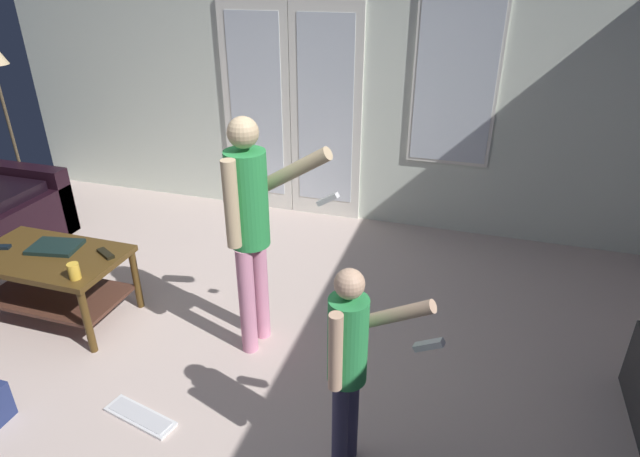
# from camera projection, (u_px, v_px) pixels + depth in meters

# --- Properties ---
(ground_plane) EXTENTS (6.28, 4.95, 0.02)m
(ground_plane) POSITION_uv_depth(u_px,v_px,m) (190.00, 367.00, 3.34)
(ground_plane) COLOR beige
(wall_back_with_doors) EXTENTS (6.28, 0.09, 2.64)m
(wall_back_with_doors) POSITION_uv_depth(u_px,v_px,m) (312.00, 83.00, 4.82)
(wall_back_with_doors) COLOR silver
(wall_back_with_doors) RESTS_ON ground_plane
(coffee_table) EXTENTS (1.02, 0.59, 0.50)m
(coffee_table) POSITION_uv_depth(u_px,v_px,m) (52.00, 272.00, 3.64)
(coffee_table) COLOR #4B3415
(coffee_table) RESTS_ON ground_plane
(person_adult) EXTENTS (0.65, 0.41, 1.53)m
(person_adult) POSITION_uv_depth(u_px,v_px,m) (251.00, 218.00, 3.13)
(person_adult) COLOR pink
(person_adult) RESTS_ON ground_plane
(person_child) EXTENTS (0.51, 0.31, 1.14)m
(person_child) POSITION_uv_depth(u_px,v_px,m) (350.00, 357.00, 2.38)
(person_child) COLOR #3D3B5B
(person_child) RESTS_ON ground_plane
(loose_keyboard) EXTENTS (0.46, 0.22, 0.02)m
(loose_keyboard) POSITION_uv_depth(u_px,v_px,m) (140.00, 416.00, 2.95)
(loose_keyboard) COLOR white
(loose_keyboard) RESTS_ON ground_plane
(laptop_closed) EXTENTS (0.36, 0.29, 0.03)m
(laptop_closed) POSITION_uv_depth(u_px,v_px,m) (55.00, 247.00, 3.65)
(laptop_closed) COLOR black
(laptop_closed) RESTS_ON coffee_table
(cup_near_edge) EXTENTS (0.07, 0.07, 0.11)m
(cup_near_edge) POSITION_uv_depth(u_px,v_px,m) (74.00, 271.00, 3.29)
(cup_near_edge) COLOR gold
(cup_near_edge) RESTS_ON coffee_table
(tv_remote_black) EXTENTS (0.17, 0.12, 0.02)m
(tv_remote_black) POSITION_uv_depth(u_px,v_px,m) (106.00, 254.00, 3.57)
(tv_remote_black) COLOR black
(tv_remote_black) RESTS_ON coffee_table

